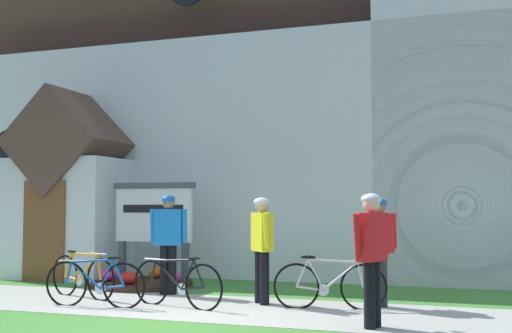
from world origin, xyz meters
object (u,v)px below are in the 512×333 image
at_px(bicycle_silver, 95,283).
at_px(bicycle_red, 177,283).
at_px(church_sign, 154,217).
at_px(bicycle_blue, 329,285).
at_px(bicycle_yellow, 82,276).
at_px(cyclist_in_yellow_jersey, 168,235).
at_px(cyclist_in_orange_jersey, 380,243).
at_px(cyclist_in_red_jersey, 262,241).
at_px(cyclist_in_green_jersey, 372,248).

xyz_separation_m(bicycle_silver, bicycle_red, (1.23, 0.37, 0.00)).
distance_m(church_sign, bicycle_blue, 4.58).
xyz_separation_m(bicycle_yellow, cyclist_in_yellow_jersey, (1.23, 0.80, 0.67)).
distance_m(bicycle_red, cyclist_in_orange_jersey, 3.21).
xyz_separation_m(bicycle_blue, cyclist_in_red_jersey, (-1.12, 0.13, 0.64)).
distance_m(bicycle_silver, cyclist_in_orange_jersey, 4.47).
distance_m(cyclist_in_yellow_jersey, cyclist_in_orange_jersey, 3.75).
height_order(church_sign, bicycle_yellow, church_sign).
height_order(bicycle_silver, cyclist_in_orange_jersey, cyclist_in_orange_jersey).
relative_size(cyclist_in_orange_jersey, cyclist_in_green_jersey, 0.98).
xyz_separation_m(church_sign, cyclist_in_orange_jersey, (4.74, -1.56, -0.35)).
relative_size(bicycle_silver, cyclist_in_yellow_jersey, 0.97).
distance_m(bicycle_yellow, bicycle_silver, 1.07).
bearing_deg(church_sign, cyclist_in_yellow_jersey, -53.31).
xyz_separation_m(bicycle_silver, cyclist_in_red_jersey, (2.38, 1.08, 0.63)).
bearing_deg(cyclist_in_orange_jersey, cyclist_in_red_jersey, -171.74).
bearing_deg(cyclist_in_yellow_jersey, cyclist_in_orange_jersey, -3.42).
height_order(bicycle_blue, cyclist_in_yellow_jersey, cyclist_in_yellow_jersey).
xyz_separation_m(cyclist_in_red_jersey, cyclist_in_green_jersey, (1.95, -1.42, 0.02)).
height_order(bicycle_yellow, bicycle_red, same).
bearing_deg(cyclist_in_yellow_jersey, bicycle_silver, -106.93).
xyz_separation_m(bicycle_silver, bicycle_blue, (3.50, 0.95, -0.00)).
bearing_deg(cyclist_in_yellow_jersey, bicycle_yellow, -146.76).
relative_size(church_sign, cyclist_in_red_jersey, 1.20).
relative_size(bicycle_yellow, cyclist_in_yellow_jersey, 0.93).
relative_size(bicycle_yellow, bicycle_silver, 0.96).
bearing_deg(bicycle_yellow, cyclist_in_yellow_jersey, 33.24).
bearing_deg(cyclist_in_orange_jersey, bicycle_red, -161.92).
height_order(church_sign, bicycle_red, church_sign).
height_order(cyclist_in_red_jersey, cyclist_in_orange_jersey, cyclist_in_red_jersey).
bearing_deg(bicycle_silver, cyclist_in_yellow_jersey, 73.07).
bearing_deg(cyclist_in_red_jersey, bicycle_blue, -6.40).
xyz_separation_m(church_sign, bicycle_red, (1.75, -2.54, -0.97)).
bearing_deg(bicycle_red, cyclist_in_orange_jersey, 18.08).
bearing_deg(cyclist_in_red_jersey, bicycle_silver, -155.70).
bearing_deg(church_sign, cyclist_in_green_jersey, -33.84).
bearing_deg(cyclist_in_orange_jersey, bicycle_silver, -162.36).
distance_m(bicycle_blue, cyclist_in_orange_jersey, 1.03).
relative_size(church_sign, bicycle_yellow, 1.25).
distance_m(bicycle_yellow, cyclist_in_green_jersey, 5.24).
xyz_separation_m(church_sign, bicycle_blue, (4.02, -1.96, -0.98)).
distance_m(cyclist_in_red_jersey, cyclist_in_yellow_jersey, 1.97).
relative_size(church_sign, cyclist_in_green_jersey, 1.18).
xyz_separation_m(bicycle_silver, cyclist_in_yellow_jersey, (0.48, 1.57, 0.68)).
relative_size(bicycle_yellow, bicycle_red, 0.94).
distance_m(cyclist_in_red_jersey, cyclist_in_green_jersey, 2.41).
bearing_deg(bicycle_blue, cyclist_in_red_jersey, 173.60).
relative_size(bicycle_silver, bicycle_red, 0.98).
xyz_separation_m(church_sign, bicycle_silver, (0.52, -2.91, -0.98)).
distance_m(church_sign, cyclist_in_green_jersey, 5.85).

